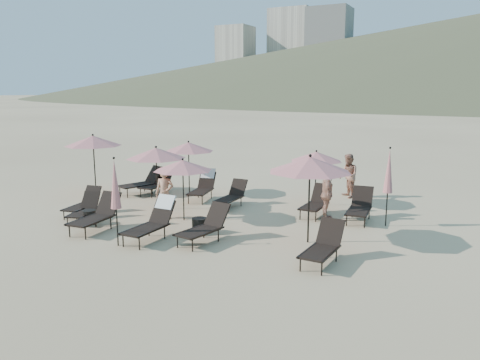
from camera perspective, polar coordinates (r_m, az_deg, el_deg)
The scene contains 27 objects.
ground at distance 13.43m, azimuth -6.91°, elevation -7.12°, with size 800.00×800.00×0.00m, color #D6BA8C.
hotel_skyline at distance 299.93m, azimuth 7.74°, elevation 14.55°, with size 109.00×82.00×55.00m.
lounger_0 at distance 15.81m, azimuth -18.44°, elevation -3.36°, with size 1.01×1.57×0.85m.
lounger_1 at distance 16.57m, azimuth -18.55°, elevation -2.67°, with size 0.85×1.62×0.89m.
lounger_2 at distance 14.62m, azimuth -17.08°, elevation -4.04°, with size 0.83×1.86×1.04m.
lounger_3 at distance 13.40m, azimuth -10.60°, elevation -4.84°, with size 0.69×1.83×1.14m.
lounger_4 at distance 12.96m, azimuth -4.32°, elevation -5.60°, with size 0.92×1.80×0.99m.
lounger_5 at distance 11.57m, azimuth 10.09°, elevation -7.84°, with size 0.70×1.69×0.95m.
lounger_6 at distance 19.38m, azimuth -11.84°, elevation -0.19°, with size 1.25×1.97×1.06m.
lounger_7 at distance 19.26m, azimuth -10.01°, elevation -0.32°, with size 0.68×1.70×0.97m.
lounger_8 at distance 18.05m, azimuth -4.50°, elevation -0.69°, with size 1.00×1.86×1.10m.
lounger_9 at distance 16.82m, azimuth -1.00°, elevation -1.86°, with size 0.62×1.59×0.91m.
lounger_10 at distance 15.89m, azimuth 9.28°, elevation -2.66°, with size 0.68×1.70×0.97m.
lounger_11 at distance 15.54m, azimuth 14.40°, elevation -3.12°, with size 0.80×1.79×1.00m.
umbrella_open_0 at distance 16.50m, azimuth -10.20°, elevation 3.23°, with size 2.09×2.09×2.25m.
umbrella_open_1 at distance 14.93m, azimuth -6.99°, elevation 1.78°, with size 1.89×1.89×2.03m.
umbrella_open_2 at distance 12.67m, azimuth 8.52°, elevation 1.88°, with size 2.29×2.29×2.46m.
umbrella_open_3 at distance 18.72m, azimuth -6.30°, elevation 4.03°, with size 2.02×2.02×2.18m.
umbrella_open_4 at distance 17.04m, azimuth 9.28°, elevation 2.84°, with size 1.89×1.89×2.03m.
umbrella_open_5 at distance 19.72m, azimuth -17.48°, elevation 4.58°, with size 2.26×2.26×2.43m.
umbrella_closed_0 at distance 12.76m, azimuth -14.98°, elevation -0.53°, with size 0.28×0.28×2.43m.
umbrella_closed_1 at distance 14.87m, azimuth 17.68°, elevation 1.01°, with size 0.29×0.29×2.47m.
side_table_0 at distance 15.45m, azimuth -17.89°, elevation -4.32°, with size 0.42×0.42×0.44m, color black.
side_table_1 at distance 13.82m, azimuth -4.97°, elevation -5.56°, with size 0.44×0.44×0.46m, color black.
beachgoer_a at distance 15.37m, azimuth -9.18°, elevation -1.67°, with size 0.60×0.40×1.66m, color tan.
beachgoer_b at distance 18.70m, azimuth 13.06°, elevation 0.49°, with size 0.83×0.65×1.72m, color #A66D55.
beachgoer_c at distance 15.28m, azimuth 10.57°, elevation -1.72°, with size 1.00×0.41×1.70m, color tan.
Camera 1 is at (7.22, -10.55, 4.12)m, focal length 35.00 mm.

